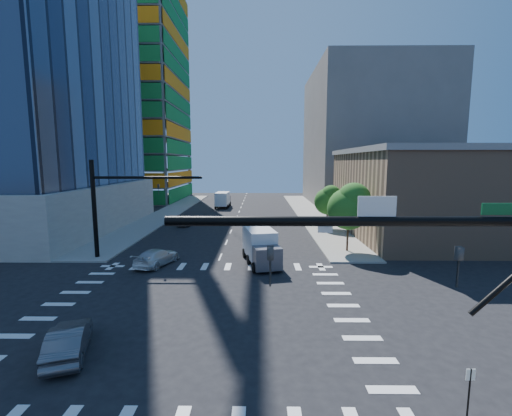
{
  "coord_description": "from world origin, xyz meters",
  "views": [
    {
      "loc": [
        3.74,
        -19.49,
        8.94
      ],
      "look_at": [
        3.44,
        8.0,
        5.24
      ],
      "focal_mm": 24.0,
      "sensor_mm": 36.0,
      "label": 1
    }
  ],
  "objects": [
    {
      "name": "sidewalk_nw",
      "position": [
        -12.5,
        40.0,
        0.07
      ],
      "size": [
        5.0,
        60.0,
        0.15
      ],
      "primitive_type": "cube",
      "color": "gray",
      "rests_on": "ground"
    },
    {
      "name": "ground",
      "position": [
        0.0,
        0.0,
        0.0
      ],
      "size": [
        160.0,
        160.0,
        0.0
      ],
      "primitive_type": "plane",
      "color": "black",
      "rests_on": "ground"
    },
    {
      "name": "commercial_building",
      "position": [
        25.0,
        22.0,
        5.31
      ],
      "size": [
        20.5,
        22.5,
        10.6
      ],
      "color": "#987558",
      "rests_on": "ground"
    },
    {
      "name": "construction_building",
      "position": [
        -27.41,
        61.93,
        24.61
      ],
      "size": [
        25.16,
        34.5,
        70.6
      ],
      "color": "slate",
      "rests_on": "ground"
    },
    {
      "name": "box_truck_far",
      "position": [
        -3.56,
        47.9,
        1.37
      ],
      "size": [
        2.73,
        5.99,
        3.1
      ],
      "rotation": [
        0.0,
        0.0,
        3.11
      ],
      "color": "black",
      "rests_on": "ground"
    },
    {
      "name": "no_parking_sign",
      "position": [
        10.7,
        -9.0,
        1.38
      ],
      "size": [
        0.3,
        0.06,
        2.2
      ],
      "color": "black",
      "rests_on": "ground"
    },
    {
      "name": "signal_mast_nw",
      "position": [
        -10.0,
        11.5,
        5.49
      ],
      "size": [
        10.2,
        0.4,
        9.0
      ],
      "color": "black",
      "rests_on": "sidewalk_nw"
    },
    {
      "name": "car_sb_mid",
      "position": [
        -6.81,
        28.42,
        0.73
      ],
      "size": [
        1.78,
        4.33,
        1.47
      ],
      "primitive_type": "imported",
      "rotation": [
        0.0,
        0.0,
        3.13
      ],
      "color": "#B3B7BC",
      "rests_on": "ground"
    },
    {
      "name": "road_markings",
      "position": [
        0.0,
        0.0,
        0.01
      ],
      "size": [
        20.0,
        20.0,
        0.01
      ],
      "primitive_type": "cube",
      "color": "silver",
      "rests_on": "ground"
    },
    {
      "name": "car_sb_near",
      "position": [
        -5.25,
        9.41,
        0.72
      ],
      "size": [
        3.42,
        5.31,
        1.43
      ],
      "primitive_type": "imported",
      "rotation": [
        0.0,
        0.0,
        2.83
      ],
      "color": "white",
      "rests_on": "ground"
    },
    {
      "name": "tree_south",
      "position": [
        12.63,
        13.9,
        4.69
      ],
      "size": [
        4.16,
        4.16,
        6.82
      ],
      "color": "#382316",
      "rests_on": "sidewalk_ne"
    },
    {
      "name": "box_truck_near",
      "position": [
        3.9,
        9.75,
        1.35
      ],
      "size": [
        3.64,
        6.19,
        3.04
      ],
      "rotation": [
        0.0,
        0.0,
        0.21
      ],
      "color": "black",
      "rests_on": "ground"
    },
    {
      "name": "tree_north",
      "position": [
        12.93,
        25.9,
        3.99
      ],
      "size": [
        3.54,
        3.52,
        5.78
      ],
      "color": "#382316",
      "rests_on": "sidewalk_ne"
    },
    {
      "name": "bg_building_ne",
      "position": [
        27.0,
        55.0,
        14.0
      ],
      "size": [
        24.0,
        30.0,
        28.0
      ],
      "primitive_type": "cube",
      "color": "#625C58",
      "rests_on": "ground"
    },
    {
      "name": "car_nb_far",
      "position": [
        3.76,
        15.31,
        0.69
      ],
      "size": [
        3.45,
        5.35,
        1.37
      ],
      "primitive_type": "imported",
      "rotation": [
        0.0,
        0.0,
        -0.26
      ],
      "color": "black",
      "rests_on": "ground"
    },
    {
      "name": "car_sb_cross",
      "position": [
        -5.14,
        -4.67,
        0.72
      ],
      "size": [
        2.88,
        4.62,
        1.44
      ],
      "primitive_type": "imported",
      "rotation": [
        0.0,
        0.0,
        3.48
      ],
      "color": "#525257",
      "rests_on": "ground"
    },
    {
      "name": "sidewalk_ne",
      "position": [
        12.5,
        40.0,
        0.07
      ],
      "size": [
        5.0,
        60.0,
        0.15
      ],
      "primitive_type": "cube",
      "color": "gray",
      "rests_on": "ground"
    }
  ]
}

